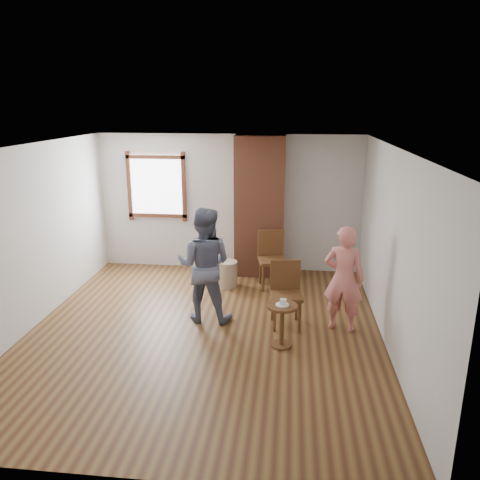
# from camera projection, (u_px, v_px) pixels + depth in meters

# --- Properties ---
(ground) EXTENTS (5.50, 5.50, 0.00)m
(ground) POSITION_uv_depth(u_px,v_px,m) (204.00, 332.00, 6.68)
(ground) COLOR brown
(ground) RESTS_ON ground
(room_shell) EXTENTS (5.04, 5.52, 2.62)m
(room_shell) POSITION_uv_depth(u_px,v_px,m) (206.00, 199.00, 6.75)
(room_shell) COLOR silver
(room_shell) RESTS_ON ground
(brick_chimney) EXTENTS (0.90, 0.50, 2.60)m
(brick_chimney) POSITION_uv_depth(u_px,v_px,m) (260.00, 207.00, 8.63)
(brick_chimney) COLOR #A85A3B
(brick_chimney) RESTS_ON ground
(stoneware_crock) EXTENTS (0.47, 0.47, 0.46)m
(stoneware_crock) POSITION_uv_depth(u_px,v_px,m) (227.00, 274.00, 8.29)
(stoneware_crock) COLOR tan
(stoneware_crock) RESTS_ON ground
(dark_pot) EXTENTS (0.19, 0.19, 0.17)m
(dark_pot) POSITION_uv_depth(u_px,v_px,m) (218.00, 276.00, 8.60)
(dark_pot) COLOR black
(dark_pot) RESTS_ON ground
(dining_chair_left) EXTENTS (0.55, 0.55, 0.99)m
(dining_chair_left) POSITION_uv_depth(u_px,v_px,m) (272.00, 256.00, 8.23)
(dining_chair_left) COLOR brown
(dining_chair_left) RESTS_ON ground
(dining_chair_right) EXTENTS (0.49, 0.49, 0.95)m
(dining_chair_right) POSITION_uv_depth(u_px,v_px,m) (286.00, 290.00, 6.80)
(dining_chair_right) COLOR brown
(dining_chair_right) RESTS_ON ground
(side_table) EXTENTS (0.40, 0.40, 0.60)m
(side_table) POSITION_uv_depth(u_px,v_px,m) (282.00, 319.00, 6.18)
(side_table) COLOR brown
(side_table) RESTS_ON ground
(cake_plate) EXTENTS (0.18, 0.18, 0.01)m
(cake_plate) POSITION_uv_depth(u_px,v_px,m) (282.00, 305.00, 6.12)
(cake_plate) COLOR white
(cake_plate) RESTS_ON side_table
(cake_slice) EXTENTS (0.08, 0.07, 0.06)m
(cake_slice) POSITION_uv_depth(u_px,v_px,m) (283.00, 302.00, 6.11)
(cake_slice) COLOR white
(cake_slice) RESTS_ON cake_plate
(man) EXTENTS (0.87, 0.70, 1.72)m
(man) POSITION_uv_depth(u_px,v_px,m) (204.00, 265.00, 6.85)
(man) COLOR #161C3E
(man) RESTS_ON ground
(person_pink) EXTENTS (0.64, 0.50, 1.54)m
(person_pink) POSITION_uv_depth(u_px,v_px,m) (344.00, 279.00, 6.55)
(person_pink) COLOR #E57A72
(person_pink) RESTS_ON ground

